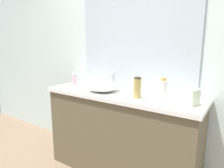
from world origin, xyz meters
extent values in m
cube|color=silver|center=(0.00, 0.73, 1.30)|extent=(6.00, 0.06, 2.60)
cube|color=brown|center=(-0.11, 0.43, 0.41)|extent=(1.53, 0.48, 0.83)
cube|color=white|center=(-0.11, 0.43, 0.85)|extent=(1.57, 0.52, 0.04)
cube|color=#B2BCC6|center=(-0.11, 0.69, 1.43)|extent=(1.31, 0.01, 1.13)
ellipsoid|color=silver|center=(-0.30, 0.39, 0.92)|extent=(0.33, 0.32, 0.11)
cylinder|color=silver|center=(-0.30, 0.58, 0.95)|extent=(0.03, 0.03, 0.16)
cylinder|color=silver|center=(-0.30, 0.53, 1.01)|extent=(0.03, 0.10, 0.03)
sphere|color=silver|center=(-0.30, 0.60, 1.04)|extent=(0.03, 0.03, 0.03)
cylinder|color=#DEA2AB|center=(-0.79, 0.49, 0.92)|extent=(0.06, 0.06, 0.10)
cylinder|color=silver|center=(-0.79, 0.49, 0.98)|extent=(0.02, 0.02, 0.02)
sphere|color=silver|center=(-0.79, 0.49, 1.00)|extent=(0.03, 0.03, 0.03)
cylinder|color=silver|center=(-0.79, 0.48, 1.00)|extent=(0.01, 0.02, 0.01)
cylinder|color=white|center=(0.33, 0.38, 0.95)|extent=(0.07, 0.07, 0.17)
cylinder|color=tan|center=(0.33, 0.38, 1.05)|extent=(0.05, 0.05, 0.03)
cylinder|color=#A7904C|center=(0.11, 0.35, 0.95)|extent=(0.07, 0.07, 0.17)
cylinder|color=#393725|center=(0.11, 0.35, 1.05)|extent=(0.06, 0.06, 0.02)
cube|color=beige|center=(0.53, 0.40, 0.93)|extent=(0.15, 0.15, 0.13)
cone|color=white|center=(0.53, 0.40, 1.01)|extent=(0.07, 0.07, 0.04)
camera|label=1|loc=(0.87, -1.22, 1.34)|focal=32.24mm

